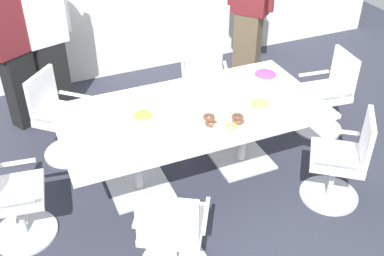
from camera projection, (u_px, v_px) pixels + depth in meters
ground_plane at (192, 174)px, 4.65m from camera, size 10.00×10.00×0.01m
conference_table at (192, 121)px, 4.29m from camera, size 2.40×1.20×0.75m
office_chair_0 at (204, 81)px, 5.39m from camera, size 0.69×0.69×0.91m
office_chair_1 at (60, 120)px, 4.70m from camera, size 0.76×0.76×0.91m
office_chair_2 at (9, 200)px, 3.75m from camera, size 0.61×0.61×0.91m
office_chair_3 at (172, 234)px, 3.44m from camera, size 0.74×0.74×0.91m
office_chair_4 at (342, 163)px, 4.13m from camera, size 0.76×0.76×0.91m
office_chair_5 at (327, 97)px, 5.09m from camera, size 0.60×0.60×0.91m
person_standing_0 at (12, 45)px, 4.88m from camera, size 0.56×0.42×1.83m
person_standing_1 at (46, 35)px, 5.09m from camera, size 0.61×0.33×1.83m
person_standing_2 at (250, 6)px, 5.78m from camera, size 0.45×0.53×1.87m
snack_bowl_cookies at (259, 106)px, 4.18m from camera, size 0.19×0.19×0.11m
snack_bowl_chips_yellow at (143, 118)px, 4.03m from camera, size 0.18×0.18×0.10m
snack_bowl_candy_mix at (265, 76)px, 4.65m from camera, size 0.24×0.24×0.10m
donut_platter at (224, 120)px, 4.05m from camera, size 0.37×0.37×0.04m
plate_stack at (155, 145)px, 3.74m from camera, size 0.22×0.22×0.04m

